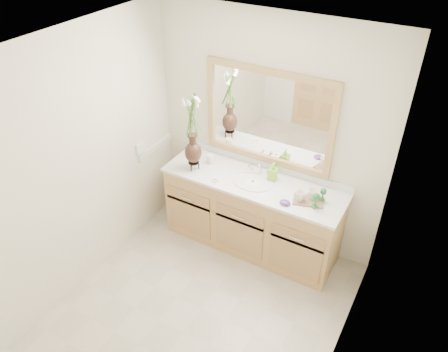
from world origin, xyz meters
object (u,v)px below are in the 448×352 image
Objects in this scene: tumbler at (210,159)px; soap_bottle at (273,172)px; flower_vase at (192,120)px; tray at (308,200)px.

soap_bottle reaches higher than tumbler.
flower_vase reaches higher than tumbler.
tumbler is at bearing 158.87° from tray.
soap_bottle is 0.46m from tray.
tray is at bearing -22.85° from soap_bottle.
flower_vase reaches higher than soap_bottle.
tumbler is 0.57× the size of soap_bottle.
tumbler is 0.35× the size of tray.
flower_vase is at bearing -166.71° from soap_bottle.
tumbler is 0.69m from soap_bottle.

